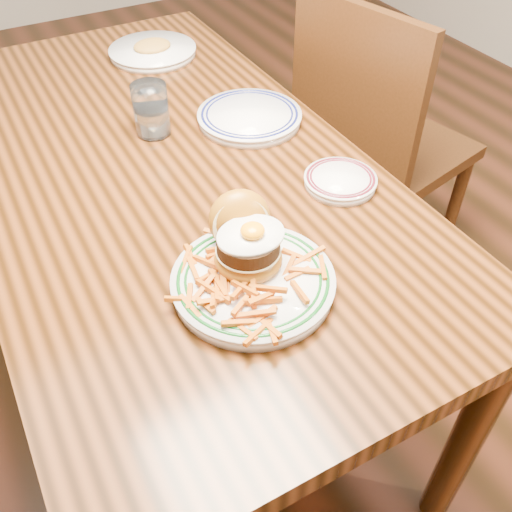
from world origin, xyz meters
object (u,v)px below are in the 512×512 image
main_plate (251,266)px  side_plate (340,180)px  chair_right (373,142)px  table (165,190)px

main_plate → side_plate: main_plate is taller
chair_right → side_plate: bearing=29.5°
table → side_plate: 0.42m
side_plate → main_plate: bearing=-174.6°
chair_right → side_plate: (-0.43, -0.39, 0.25)m
table → main_plate: bearing=-90.6°
table → main_plate: main_plate is taller
chair_right → side_plate: size_ratio=6.18×
table → side_plate: (0.30, -0.28, 0.10)m
main_plate → side_plate: 0.35m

